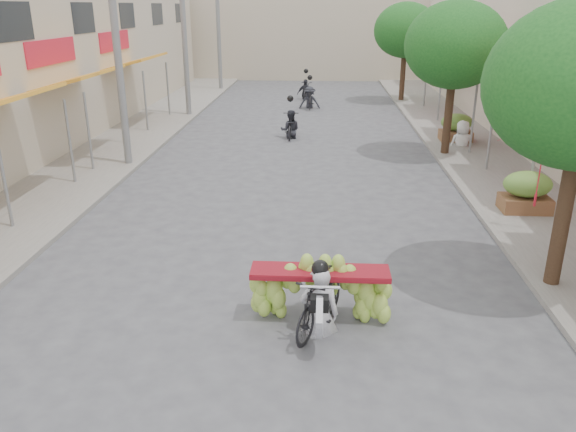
% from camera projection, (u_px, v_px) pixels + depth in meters
% --- Properties ---
extents(ground, '(120.00, 120.00, 0.00)m').
position_uv_depth(ground, '(239.00, 422.00, 7.24)').
color(ground, '#535358').
rests_on(ground, ground).
extents(sidewalk_left, '(4.00, 60.00, 0.12)m').
position_uv_depth(sidewalk_left, '(113.00, 143.00, 21.62)').
color(sidewalk_left, gray).
rests_on(sidewalk_left, ground).
extents(sidewalk_right, '(4.00, 60.00, 0.12)m').
position_uv_depth(sidewalk_right, '(482.00, 148.00, 20.85)').
color(sidewalk_right, gray).
rests_on(sidewalk_right, ground).
extents(far_building, '(20.00, 6.00, 7.00)m').
position_uv_depth(far_building, '(310.00, 28.00, 41.51)').
color(far_building, '#C2B39A').
rests_on(far_building, ground).
extents(utility_pole_mid, '(0.60, 0.24, 8.00)m').
position_uv_depth(utility_pole_mid, '(116.00, 40.00, 17.33)').
color(utility_pole_mid, slate).
rests_on(utility_pole_mid, ground).
extents(utility_pole_far, '(0.60, 0.24, 8.00)m').
position_uv_depth(utility_pole_far, '(184.00, 29.00, 25.74)').
color(utility_pole_far, slate).
rests_on(utility_pole_far, ground).
extents(utility_pole_back, '(0.60, 0.24, 8.00)m').
position_uv_depth(utility_pole_back, '(218.00, 23.00, 34.15)').
color(utility_pole_back, slate).
rests_on(utility_pole_back, ground).
extents(street_tree_mid, '(3.40, 3.40, 5.25)m').
position_uv_depth(street_tree_mid, '(455.00, 46.00, 18.69)').
color(street_tree_mid, '#3A2719').
rests_on(street_tree_mid, ground).
extents(street_tree_far, '(3.40, 3.40, 5.25)m').
position_uv_depth(street_tree_far, '(406.00, 30.00, 29.90)').
color(street_tree_far, '#3A2719').
rests_on(street_tree_far, ground).
extents(produce_crate_mid, '(1.20, 0.88, 1.16)m').
position_uv_depth(produce_crate_mid, '(527.00, 189.00, 14.12)').
color(produce_crate_mid, brown).
rests_on(produce_crate_mid, ground).
extents(produce_crate_far, '(1.20, 0.88, 1.16)m').
position_uv_depth(produce_crate_far, '(457.00, 125.00, 21.59)').
color(produce_crate_far, brown).
rests_on(produce_crate_far, ground).
extents(banana_motorbike, '(2.31, 1.90, 2.18)m').
position_uv_depth(banana_motorbike, '(320.00, 287.00, 9.16)').
color(banana_motorbike, black).
rests_on(banana_motorbike, ground).
extents(market_umbrella, '(2.44, 2.44, 1.85)m').
position_uv_depth(market_umbrella, '(549.00, 128.00, 12.28)').
color(market_umbrella, red).
rests_on(market_umbrella, ground).
extents(pedestrian, '(0.96, 0.62, 1.86)m').
position_uv_depth(pedestrian, '(464.00, 121.00, 20.72)').
color(pedestrian, white).
rests_on(pedestrian, ground).
extents(bg_motorbike_a, '(0.79, 1.67, 1.95)m').
position_uv_depth(bg_motorbike_a, '(290.00, 120.00, 22.50)').
color(bg_motorbike_a, black).
rests_on(bg_motorbike_a, ground).
extents(bg_motorbike_b, '(1.08, 1.91, 1.95)m').
position_uv_depth(bg_motorbike_b, '(310.00, 92.00, 28.95)').
color(bg_motorbike_b, black).
rests_on(bg_motorbike_b, ground).
extents(bg_motorbike_c, '(1.01, 1.65, 1.95)m').
position_uv_depth(bg_motorbike_c, '(306.00, 85.00, 31.81)').
color(bg_motorbike_c, black).
rests_on(bg_motorbike_c, ground).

